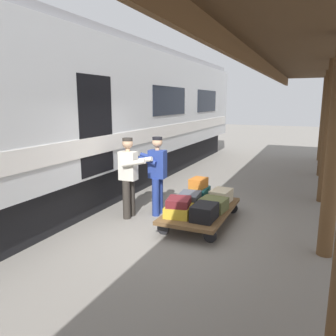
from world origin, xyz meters
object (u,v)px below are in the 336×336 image
train_car (40,119)px  suitcase_slate_roller (189,200)px  suitcase_maroon_trunk (179,202)px  luggage_cart (201,211)px  porter_in_overalls (157,173)px  suitcase_black_hardshell (204,212)px  suitcase_cream_canvas (221,196)px  suitcase_teal_softside (199,194)px  suitcase_orange_carryall (198,183)px  suitcase_yellow_case (179,211)px  porter_by_door (129,175)px  suitcase_olive_duffel (213,204)px

train_car → suitcase_slate_roller: 3.73m
suitcase_maroon_trunk → luggage_cart: bearing=-113.5°
train_car → porter_in_overalls: size_ratio=12.52×
suitcase_black_hardshell → suitcase_cream_canvas: 1.17m
suitcase_teal_softside → suitcase_maroon_trunk: 1.18m
luggage_cart → suitcase_maroon_trunk: bearing=66.5°
suitcase_black_hardshell → suitcase_maroon_trunk: size_ratio=1.15×
suitcase_slate_roller → suitcase_orange_carryall: size_ratio=1.33×
train_car → porter_in_overalls: 2.84m
suitcase_teal_softside → luggage_cart: bearing=113.5°
suitcase_slate_roller → porter_in_overalls: size_ratio=0.33×
suitcase_yellow_case → suitcase_orange_carryall: suitcase_orange_carryall is taller
porter_in_overalls → suitcase_yellow_case: bearing=138.6°
luggage_cart → porter_by_door: 1.66m
train_car → suitcase_black_hardshell: size_ratio=38.91×
suitcase_orange_carryall → porter_by_door: (1.23, 0.89, 0.25)m
train_car → suitcase_black_hardshell: bearing=179.5°
suitcase_olive_duffel → suitcase_slate_roller: (0.51, 0.00, 0.03)m
suitcase_olive_duffel → suitcase_orange_carryall: 0.83m
suitcase_slate_roller → suitcase_orange_carryall: bearing=-88.9°
luggage_cart → suitcase_orange_carryall: (0.27, -0.60, 0.41)m
luggage_cart → suitcase_teal_softside: suitcase_teal_softside is taller
luggage_cart → suitcase_olive_duffel: 0.30m
porter_by_door → suitcase_orange_carryall: bearing=-144.2°
suitcase_maroon_trunk → suitcase_yellow_case: bearing=-93.8°
suitcase_yellow_case → suitcase_black_hardshell: bearing=180.0°
suitcase_slate_roller → porter_by_door: 1.36m
suitcase_teal_softside → suitcase_yellow_case: suitcase_teal_softside is taller
suitcase_teal_softside → suitcase_black_hardshell: bearing=113.5°
luggage_cart → suitcase_yellow_case: (0.25, 0.58, 0.15)m
luggage_cart → suitcase_slate_roller: size_ratio=3.76×
suitcase_olive_duffel → suitcase_maroon_trunk: 0.79m
suitcase_olive_duffel → suitcase_slate_roller: size_ratio=0.88×
suitcase_slate_roller → suitcase_yellow_case: suitcase_slate_roller is taller
train_car → suitcase_yellow_case: train_car is taller
suitcase_black_hardshell → suitcase_teal_softside: 1.27m
suitcase_maroon_trunk → porter_by_door: bearing=-13.7°
suitcase_maroon_trunk → porter_by_door: 1.32m
suitcase_teal_softside → suitcase_maroon_trunk: (0.00, 1.17, 0.15)m
train_car → suitcase_olive_duffel: bearing=-171.8°
luggage_cart → porter_in_overalls: size_ratio=1.25×
suitcase_teal_softside → suitcase_slate_roller: bearing=90.0°
suitcase_slate_roller → suitcase_cream_canvas: bearing=-131.1°
suitcase_orange_carryall → porter_by_door: bearing=35.8°
suitcase_maroon_trunk → suitcase_olive_duffel: bearing=-130.9°
suitcase_black_hardshell → suitcase_teal_softside: (0.51, -1.17, -0.01)m
suitcase_orange_carryall → porter_by_door: porter_by_door is taller
train_car → suitcase_maroon_trunk: bearing=179.4°
suitcase_slate_roller → suitcase_orange_carryall: (0.01, -0.60, 0.22)m
luggage_cart → suitcase_yellow_case: suitcase_yellow_case is taller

